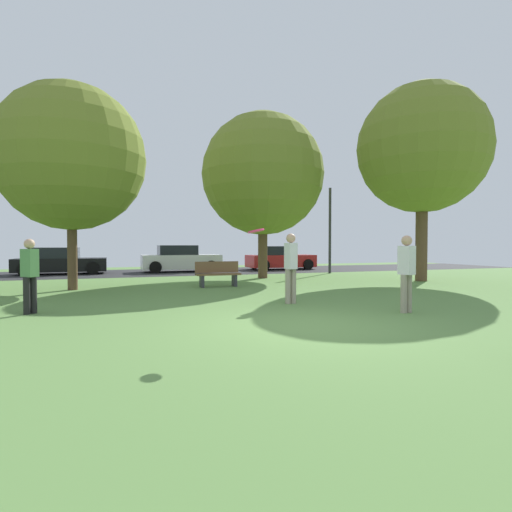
# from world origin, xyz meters

# --- Properties ---
(ground_plane) EXTENTS (44.00, 44.00, 0.00)m
(ground_plane) POSITION_xyz_m (0.00, 0.00, 0.00)
(ground_plane) COLOR #5B8442
(road_strip) EXTENTS (44.00, 6.40, 0.01)m
(road_strip) POSITION_xyz_m (0.00, 16.00, 0.00)
(road_strip) COLOR #28282B
(road_strip) RESTS_ON ground_plane
(birch_tree_lone) EXTENTS (4.83, 4.83, 6.82)m
(birch_tree_lone) POSITION_xyz_m (-4.52, 8.12, 4.40)
(birch_tree_lone) COLOR brown
(birch_tree_lone) RESTS_ON ground_plane
(oak_tree_left) EXTENTS (5.31, 5.31, 8.15)m
(oak_tree_left) POSITION_xyz_m (8.85, 6.88, 5.47)
(oak_tree_left) COLOR brown
(oak_tree_left) RESTS_ON ground_plane
(maple_tree_far) EXTENTS (5.48, 5.48, 7.43)m
(maple_tree_far) POSITION_xyz_m (3.17, 10.52, 4.68)
(maple_tree_far) COLOR brown
(maple_tree_far) RESTS_ON ground_plane
(person_thrower) EXTENTS (0.38, 0.38, 1.63)m
(person_thrower) POSITION_xyz_m (-4.97, 3.24, 0.90)
(person_thrower) COLOR black
(person_thrower) RESTS_ON ground_plane
(person_bystander) EXTENTS (0.30, 0.35, 1.71)m
(person_bystander) POSITION_xyz_m (2.84, 0.61, 0.95)
(person_bystander) COLOR gray
(person_bystander) RESTS_ON ground_plane
(person_walking) EXTENTS (0.30, 0.34, 1.79)m
(person_walking) POSITION_xyz_m (1.02, 2.76, 1.00)
(person_walking) COLOR gray
(person_walking) RESTS_ON ground_plane
(frisbee_disc) EXTENTS (0.37, 0.37, 0.08)m
(frisbee_disc) POSITION_xyz_m (-1.08, -0.46, 1.73)
(frisbee_disc) COLOR #EA2D6B
(parked_car_black) EXTENTS (4.36, 2.10, 1.37)m
(parked_car_black) POSITION_xyz_m (-5.75, 16.35, 0.63)
(parked_car_black) COLOR black
(parked_car_black) RESTS_ON ground_plane
(parked_car_white) EXTENTS (4.30, 1.98, 1.48)m
(parked_car_white) POSITION_xyz_m (0.37, 16.13, 0.68)
(parked_car_white) COLOR white
(parked_car_white) RESTS_ON ground_plane
(parked_car_red) EXTENTS (4.06, 2.01, 1.42)m
(parked_car_red) POSITION_xyz_m (6.48, 16.29, 0.65)
(parked_car_red) COLOR #B21E1E
(parked_car_red) RESTS_ON ground_plane
(park_bench) EXTENTS (1.60, 0.45, 0.90)m
(park_bench) POSITION_xyz_m (0.31, 7.48, 0.46)
(park_bench) COLOR brown
(park_bench) RESTS_ON ground_plane
(street_lamp_post) EXTENTS (0.14, 0.14, 4.50)m
(street_lamp_post) POSITION_xyz_m (7.60, 12.20, 2.25)
(street_lamp_post) COLOR #2D2D33
(street_lamp_post) RESTS_ON ground_plane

